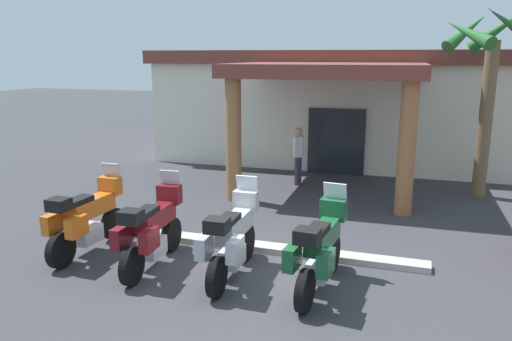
{
  "coord_description": "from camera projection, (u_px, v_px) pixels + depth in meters",
  "views": [
    {
      "loc": [
        2.43,
        -7.69,
        3.74
      ],
      "look_at": [
        -0.96,
        2.72,
        1.2
      ],
      "focal_mm": 35.0,
      "sensor_mm": 36.0,
      "label": 1
    }
  ],
  "objects": [
    {
      "name": "motorcycle_silver",
      "position": [
        232.0,
        239.0,
        8.46
      ],
      "size": [
        0.71,
        2.21,
        1.61
      ],
      "rotation": [
        0.0,
        0.0,
        1.6
      ],
      "color": "black",
      "rests_on": "ground_plane"
    },
    {
      "name": "ground_plane",
      "position": [
        260.0,
        275.0,
        8.7
      ],
      "size": [
        80.0,
        80.0,
        0.0
      ],
      "primitive_type": "plane",
      "color": "#38383D"
    },
    {
      "name": "curb_strip",
      "position": [
        220.0,
        242.0,
        10.05
      ],
      "size": [
        8.06,
        0.36,
        0.12
      ],
      "primitive_type": "cube",
      "color": "#ADA89E",
      "rests_on": "ground_plane"
    },
    {
      "name": "palm_tree_near_portico",
      "position": [
        492.0,
        60.0,
        12.72
      ],
      "size": [
        2.44,
        2.55,
        5.05
      ],
      "color": "brown",
      "rests_on": "ground_plane"
    },
    {
      "name": "motorcycle_green",
      "position": [
        320.0,
        250.0,
        7.98
      ],
      "size": [
        0.74,
        2.21,
        1.61
      ],
      "rotation": [
        0.0,
        0.0,
        1.48
      ],
      "color": "black",
      "rests_on": "ground_plane"
    },
    {
      "name": "motorcycle_maroon",
      "position": [
        152.0,
        230.0,
        8.88
      ],
      "size": [
        0.72,
        2.21,
        1.61
      ],
      "rotation": [
        0.0,
        0.0,
        1.62
      ],
      "color": "black",
      "rests_on": "ground_plane"
    },
    {
      "name": "motorcycle_orange",
      "position": [
        87.0,
        218.0,
        9.52
      ],
      "size": [
        0.71,
        2.21,
        1.61
      ],
      "rotation": [
        0.0,
        0.0,
        1.54
      ],
      "color": "black",
      "rests_on": "ground_plane"
    },
    {
      "name": "motel_building",
      "position": [
        347.0,
        104.0,
        18.03
      ],
      "size": [
        13.49,
        9.85,
        3.89
      ],
      "rotation": [
        0.0,
        0.0,
        0.02
      ],
      "color": "silver",
      "rests_on": "ground_plane"
    },
    {
      "name": "pedestrian",
      "position": [
        298.0,
        152.0,
        14.59
      ],
      "size": [
        0.32,
        0.52,
        1.7
      ],
      "rotation": [
        0.0,
        0.0,
        2.97
      ],
      "color": "#3F334C",
      "rests_on": "ground_plane"
    }
  ]
}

